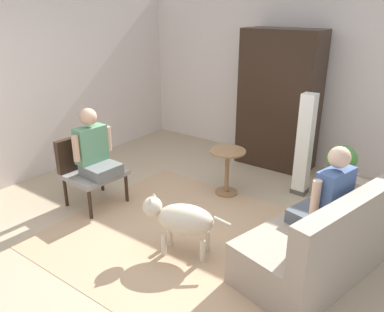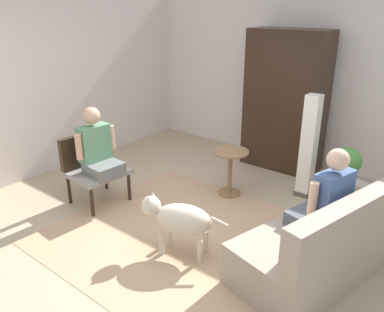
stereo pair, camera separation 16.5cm
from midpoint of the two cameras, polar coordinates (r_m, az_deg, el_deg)
name	(u,v)px [view 2 (the right image)]	position (r m, az deg, el deg)	size (l,w,h in m)	color
ground_plane	(178,237)	(4.42, -0.95, -11.84)	(7.09, 7.09, 0.00)	tan
back_wall	(302,80)	(6.41, 16.67, 10.64)	(6.11, 0.12, 2.64)	silver
left_wall	(45,85)	(6.16, -20.10, 9.82)	(0.12, 6.51, 2.64)	silver
area_rug	(182,235)	(4.45, -0.37, -11.54)	(2.72, 2.56, 0.01)	tan
couch	(326,243)	(4.00, 20.33, -11.91)	(1.23, 1.93, 0.91)	gray
armchair	(92,163)	(5.14, -13.69, -1.01)	(0.65, 0.71, 0.88)	black
person_on_couch	(326,201)	(3.79, 20.33, -6.20)	(0.54, 0.54, 0.85)	#4E535A
person_on_armchair	(97,147)	(4.93, -12.90, 1.23)	(0.48, 0.56, 0.82)	slate
round_end_table	(230,167)	(5.20, 6.53, -1.65)	(0.48, 0.48, 0.63)	olive
dog	(179,218)	(3.97, -0.66, -9.20)	(0.88, 0.49, 0.63)	beige
potted_plant	(344,172)	(5.24, 22.39, -2.15)	(0.38, 0.38, 0.79)	#4C5156
column_lamp	(309,147)	(5.29, 17.66, 1.20)	(0.20, 0.20, 1.38)	#4C4742
armoire_cabinet	(285,101)	(6.12, 14.36, 7.82)	(1.17, 0.56, 2.11)	black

